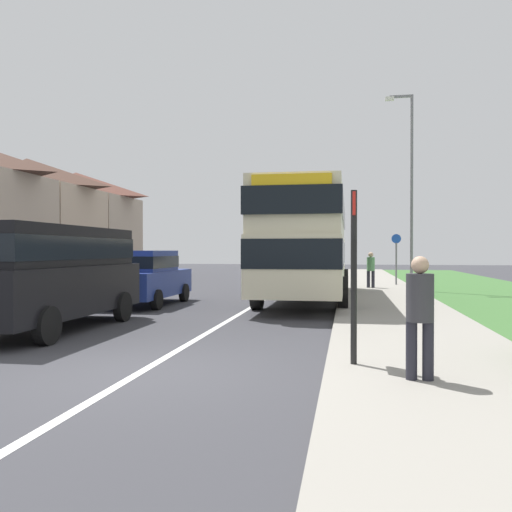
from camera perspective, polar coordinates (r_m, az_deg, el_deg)
ground_plane at (r=8.03m, az=-12.07°, el=-11.93°), size 120.00×120.00×0.00m
lane_marking_centre at (r=15.65m, az=-1.07°, el=-5.78°), size 0.14×60.00×0.01m
pavement_near_side at (r=13.45m, az=15.23°, el=-6.61°), size 3.20×68.00×0.12m
double_decker_bus at (r=18.53m, az=5.44°, el=1.83°), size 2.80×10.60×3.70m
parked_van_black at (r=12.48m, az=-21.11°, el=-1.28°), size 2.11×5.41×2.26m
parked_car_blue at (r=17.43m, az=-11.84°, el=-2.03°), size 1.98×4.30×1.74m
pedestrian_at_stop at (r=7.04m, az=17.01°, el=-5.67°), size 0.34×0.34×1.67m
pedestrian_walking_away at (r=23.94m, az=12.09°, el=-1.25°), size 0.34×0.34×1.67m
bus_stop_sign at (r=7.78m, az=10.35°, el=-0.89°), size 0.09×0.52×2.60m
cycle_route_sign at (r=26.28m, az=14.66°, el=-0.11°), size 0.44×0.08×2.52m
street_lamp_mid at (r=23.29m, az=15.97°, el=7.73°), size 1.14×0.20×8.18m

